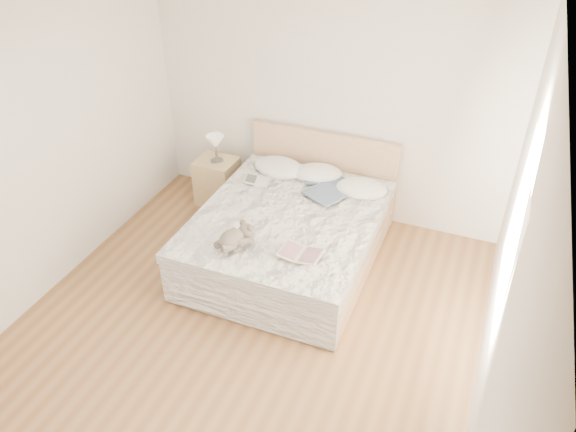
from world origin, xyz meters
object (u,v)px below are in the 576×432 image
at_px(table_lamp, 215,143).
at_px(nightstand, 218,181).
at_px(bed, 291,233).
at_px(teddy_bear, 232,244).
at_px(photo_book, 257,181).
at_px(childrens_book, 301,254).

bearing_deg(table_lamp, nightstand, 149.44).
height_order(bed, teddy_bear, bed).
distance_m(photo_book, teddy_bear, 1.15).
bearing_deg(bed, nightstand, 150.65).
bearing_deg(table_lamp, childrens_book, -40.66).
height_order(bed, nightstand, bed).
distance_m(bed, nightstand, 1.39).
height_order(photo_book, childrens_book, childrens_book).
xyz_separation_m(table_lamp, childrens_book, (1.55, -1.33, -0.16)).
height_order(table_lamp, teddy_bear, table_lamp).
bearing_deg(teddy_bear, photo_book, 126.16).
xyz_separation_m(table_lamp, teddy_bear, (0.93, -1.45, -0.14)).
relative_size(bed, childrens_book, 5.56).
relative_size(nightstand, photo_book, 2.01).
height_order(table_lamp, photo_book, table_lamp).
distance_m(bed, photo_book, 0.70).
xyz_separation_m(nightstand, childrens_book, (1.57, -1.34, 0.35)).
distance_m(table_lamp, childrens_book, 2.05).
distance_m(nightstand, teddy_bear, 1.78).
relative_size(table_lamp, photo_book, 1.17).
height_order(nightstand, table_lamp, table_lamp).
relative_size(photo_book, teddy_bear, 0.84).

